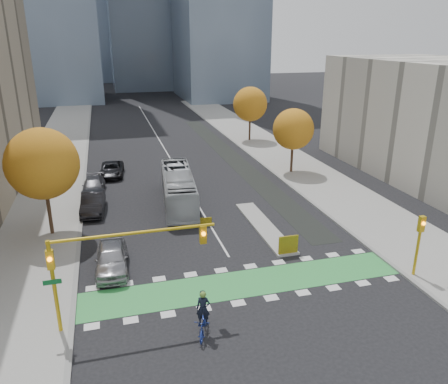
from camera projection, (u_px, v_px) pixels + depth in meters
ground at (253, 297)px, 25.36m from camera, size 300.00×300.00×0.00m
sidewalk_west at (43, 200)px, 40.13m from camera, size 7.00×120.00×0.15m
sidewalk_east at (311, 176)px, 46.85m from camera, size 7.00×120.00×0.15m
curb_west at (83, 196)px, 41.00m from camera, size 0.30×120.00×0.16m
curb_east at (281, 179)px, 45.98m from camera, size 0.30×120.00×0.16m
bike_crossing at (245, 283)px, 26.72m from camera, size 20.00×3.00×0.01m
centre_line at (161, 143)px, 61.66m from camera, size 0.15×70.00×0.01m
bike_lane_paint at (232, 157)px, 54.45m from camera, size 2.50×50.00×0.01m
median_island at (264, 226)px, 34.50m from camera, size 1.60×10.00×0.16m
hazard_board at (288, 245)px, 29.90m from camera, size 1.40×0.12×1.30m
tree_west at (42, 164)px, 31.37m from camera, size 5.20×5.20×8.22m
tree_east_near at (293, 129)px, 46.67m from camera, size 4.40×4.40×7.08m
tree_east_far at (250, 104)px, 61.19m from camera, size 4.80×4.80×7.65m
traffic_signal_west at (106, 256)px, 21.56m from camera, size 8.53×0.56×5.20m
traffic_signal_east at (419, 237)px, 26.59m from camera, size 0.35×0.43×4.10m
cyclist at (203, 320)px, 21.92m from camera, size 1.43×2.27×2.48m
bus at (178, 188)px, 38.77m from camera, size 3.68×11.28×3.09m
parked_car_a at (112, 258)px, 28.00m from camera, size 2.28×5.15×1.72m
parked_car_b at (93, 203)px, 37.28m from camera, size 2.15×5.25×1.69m
parked_car_c at (94, 186)px, 41.86m from camera, size 2.36×5.05×1.43m
parked_car_d at (112, 169)px, 47.00m from camera, size 2.90×5.38×1.43m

